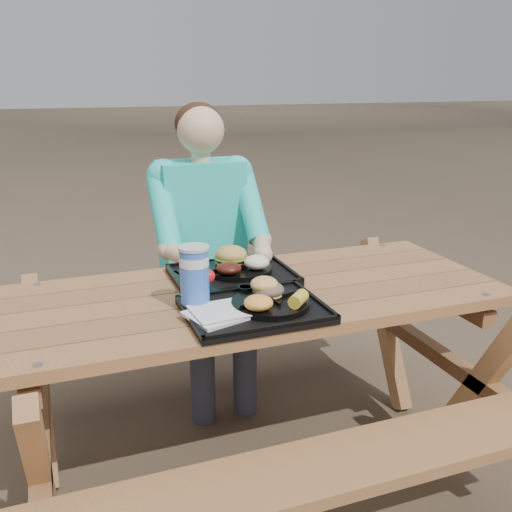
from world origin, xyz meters
name	(u,v)px	position (x,y,z in m)	size (l,w,h in m)	color
ground	(256,463)	(0.00, 0.00, 0.00)	(60.00, 60.00, 0.00)	#999999
picnic_table	(256,381)	(0.00, 0.00, 0.38)	(1.80, 1.49, 0.75)	#999999
tray_near	(254,311)	(-0.08, -0.20, 0.76)	(0.45, 0.35, 0.02)	black
tray_far	(232,276)	(-0.04, 0.15, 0.76)	(0.45, 0.35, 0.02)	black
plate_near	(271,303)	(-0.03, -0.21, 0.78)	(0.26, 0.26, 0.02)	black
plate_far	(239,269)	(-0.01, 0.16, 0.78)	(0.26, 0.26, 0.02)	black
napkin_stack	(216,314)	(-0.22, -0.23, 0.78)	(0.17, 0.17, 0.02)	silver
soda_cup	(195,278)	(-0.26, -0.11, 0.87)	(0.10, 0.10, 0.19)	blue
condiment_bbq	(246,291)	(-0.07, -0.08, 0.79)	(0.05, 0.05, 0.03)	black
condiment_mustard	(259,290)	(-0.02, -0.09, 0.78)	(0.05, 0.05, 0.03)	yellow
sandwich	(268,281)	(-0.02, -0.16, 0.84)	(0.10, 0.10, 0.10)	#E5AE50
mac_cheese	(258,303)	(-0.09, -0.27, 0.81)	(0.09, 0.09, 0.05)	#FEB042
corn_cob	(298,299)	(0.04, -0.28, 0.81)	(0.08, 0.08, 0.04)	yellow
cutlery_far	(185,276)	(-0.22, 0.17, 0.77)	(0.03, 0.16, 0.01)	black
burger	(231,250)	(-0.03, 0.21, 0.85)	(0.13, 0.13, 0.11)	#CC9548
baked_beans	(229,268)	(-0.07, 0.10, 0.81)	(0.10, 0.10, 0.04)	#45160D
potato_salad	(257,262)	(0.05, 0.11, 0.82)	(0.10, 0.10, 0.05)	white
diner	(204,265)	(-0.01, 0.68, 0.64)	(0.48, 0.84, 1.28)	#1BAFBF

